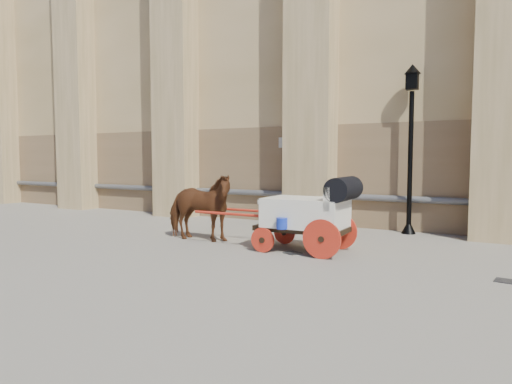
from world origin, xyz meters
The scene contains 6 objects.
ground centered at (0.00, 0.00, 0.00)m, with size 90.00×90.00×0.00m, color slate.
horse centered at (-2.45, 0.05, 0.82)m, with size 0.89×1.94×1.64m, color brown.
carriage centered at (0.43, 0.15, 0.88)m, with size 3.73×1.33×1.63m.
street_lamp centered at (1.82, 3.64, 2.39)m, with size 0.42×0.42×4.46m.
drain_grate_near centered at (0.16, -0.19, 0.01)m, with size 0.32×0.32×0.01m, color black.
drain_grate_far centered at (4.14, -0.49, 0.01)m, with size 0.32×0.32×0.01m, color black.
Camera 1 is at (4.12, -8.91, 2.02)m, focal length 32.00 mm.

